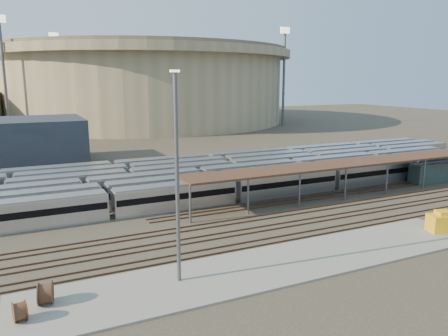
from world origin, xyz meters
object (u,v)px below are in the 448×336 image
Objects in this scene: yard_light_pole at (177,179)px; yellow_equipment at (443,223)px; cable_reel_west at (20,311)px; teal_boxcar at (443,172)px; cable_reel_east at (46,293)px.

yard_light_pole is 5.70× the size of yellow_equipment.
cable_reel_west is at bearing -174.38° from yard_light_pole.
yellow_equipment is (-24.50, -19.47, -0.41)m from teal_boxcar.
teal_boxcar is 8.80× the size of cable_reel_west.
yard_light_pole is at bearing -159.66° from teal_boxcar.
yard_light_pole reaches higher than yellow_equipment.
cable_reel_west is at bearing -162.36° from yellow_equipment.
cable_reel_east is at bearing 176.84° from yard_light_pole.
teal_boxcar reaches higher than yellow_equipment.
teal_boxcar is 0.74× the size of yard_light_pole.
teal_boxcar is 7.49× the size of cable_reel_east.
teal_boxcar is 71.74m from cable_reel_east.
teal_boxcar reaches higher than cable_reel_east.
yard_light_pole is (13.40, 1.32, 8.81)m from cable_reel_west.
cable_reel_east is at bearing 44.71° from cable_reel_west.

